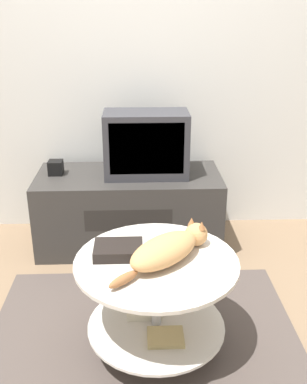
# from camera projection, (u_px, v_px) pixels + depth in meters

# --- Properties ---
(ground_plane) EXTENTS (12.00, 12.00, 0.00)m
(ground_plane) POSITION_uv_depth(u_px,v_px,m) (144.00, 343.00, 2.28)
(ground_plane) COLOR #7F664C
(wall_back) EXTENTS (8.00, 0.05, 2.60)m
(wall_back) POSITION_uv_depth(u_px,v_px,m) (139.00, 50.00, 3.08)
(wall_back) COLOR silver
(wall_back) RESTS_ON ground_plane
(rug) EXTENTS (1.58, 1.26, 0.02)m
(rug) POSITION_uv_depth(u_px,v_px,m) (144.00, 342.00, 2.27)
(rug) COLOR #4C423D
(rug) RESTS_ON ground_plane
(tv_stand) EXTENTS (1.25, 0.56, 0.53)m
(tv_stand) POSITION_uv_depth(u_px,v_px,m) (129.00, 210.00, 3.14)
(tv_stand) COLOR #33302D
(tv_stand) RESTS_ON ground_plane
(tv) EXTENTS (0.55, 0.29, 0.43)m
(tv) POSITION_uv_depth(u_px,v_px,m) (146.00, 144.00, 2.95)
(tv) COLOR #333338
(tv) RESTS_ON tv_stand
(speaker) EXTENTS (0.10, 0.10, 0.10)m
(speaker) POSITION_uv_depth(u_px,v_px,m) (56.00, 168.00, 3.03)
(speaker) COLOR black
(speaker) RESTS_ON tv_stand
(coffee_table) EXTENTS (0.75, 0.75, 0.50)m
(coffee_table) POSITION_uv_depth(u_px,v_px,m) (156.00, 294.00, 2.10)
(coffee_table) COLOR #B2B2B7
(coffee_table) RESTS_ON rug
(dvd_box) EXTENTS (0.22, 0.17, 0.05)m
(dvd_box) POSITION_uv_depth(u_px,v_px,m) (118.00, 250.00, 2.06)
(dvd_box) COLOR black
(dvd_box) RESTS_ON coffee_table
(cat) EXTENTS (0.47, 0.45, 0.13)m
(cat) POSITION_uv_depth(u_px,v_px,m) (168.00, 249.00, 2.01)
(cat) COLOR tan
(cat) RESTS_ON coffee_table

